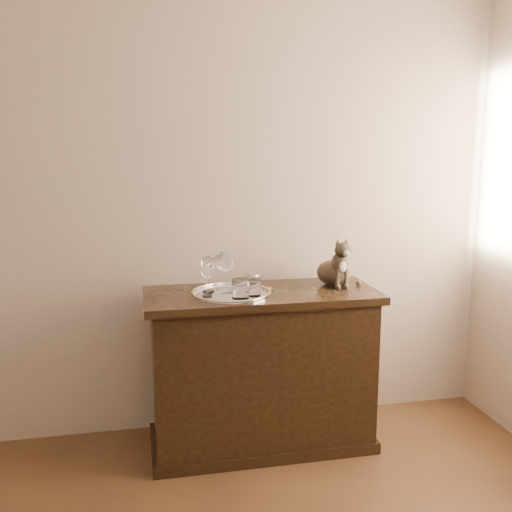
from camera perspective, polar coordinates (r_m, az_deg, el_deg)
The scene contains 11 objects.
wall_back at distance 3.10m, azimuth -11.64°, elevation 6.32°, with size 4.00×0.10×2.70m, color tan.
sideboard at distance 3.07m, azimuth 0.54°, elevation -11.27°, with size 1.20×0.50×0.85m, color black, non-canonical shape.
tray at distance 2.88m, azimuth -2.46°, elevation -3.80°, with size 0.40×0.40×0.01m, color white.
wine_glass_a at distance 2.90m, azimuth -4.79°, elevation -1.73°, with size 0.07×0.07×0.19m, color silver, non-canonical shape.
wine_glass_b at distance 2.96m, azimuth -3.44°, elevation -1.41°, with size 0.07×0.07×0.19m, color white, non-canonical shape.
wine_glass_c at distance 2.81m, azimuth -4.88°, elevation -2.34°, with size 0.06×0.06×0.17m, color white, non-canonical shape.
wine_glass_d at distance 2.89m, azimuth -3.04°, elevation -1.64°, with size 0.08×0.08×0.20m, color silver, non-canonical shape.
tumbler_a at distance 2.82m, azimuth -0.24°, elevation -3.21°, with size 0.07×0.07×0.08m, color white.
tumbler_b at distance 2.77m, azimuth -1.54°, elevation -3.29°, with size 0.09×0.09×0.10m, color silver.
tumbler_c at distance 2.89m, azimuth -0.33°, elevation -2.80°, with size 0.08×0.08×0.09m, color white.
cat at distance 3.09m, azimuth 7.79°, elevation -0.45°, with size 0.27×0.25×0.27m, color #4C382D, non-canonical shape.
Camera 1 is at (-0.01, -0.85, 1.58)m, focal length 40.00 mm.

